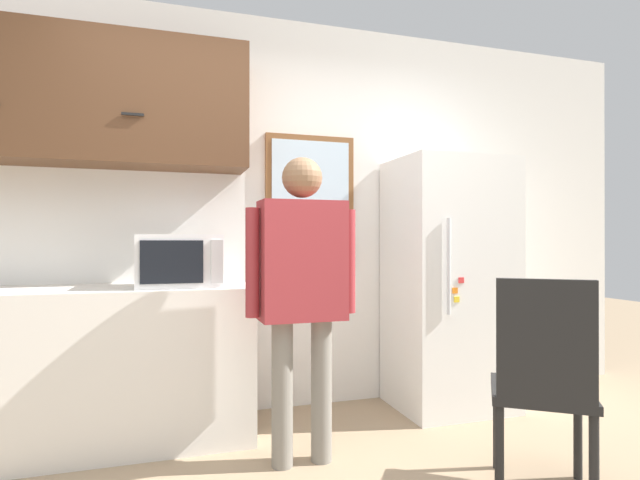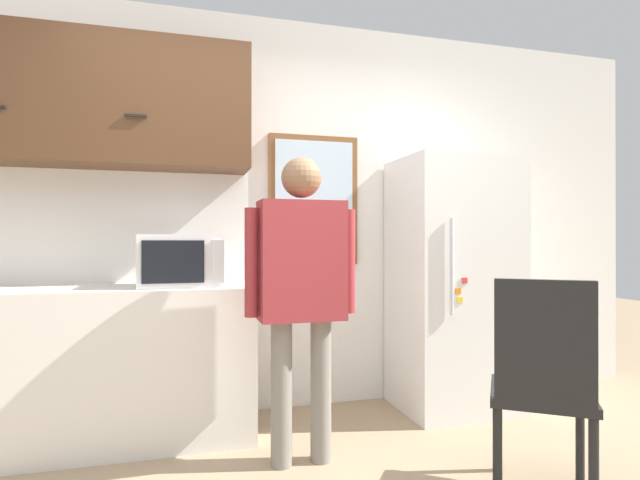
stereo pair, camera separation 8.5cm
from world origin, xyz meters
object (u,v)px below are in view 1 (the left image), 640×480
Objects in this scene: person at (302,278)px; refrigerator at (449,283)px; chair at (543,378)px; microwave at (179,261)px.

refrigerator is at bearing 24.07° from person.
refrigerator is at bearing -67.68° from chair.
refrigerator is 1.73× the size of chair.
refrigerator is at bearing 1.63° from microwave.
chair is at bearing -36.53° from person.
microwave is 0.79m from person.
chair is at bearing -103.18° from refrigerator.
person is at bearing -155.42° from refrigerator.
person is at bearing -39.97° from microwave.
microwave is 0.47× the size of chair.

